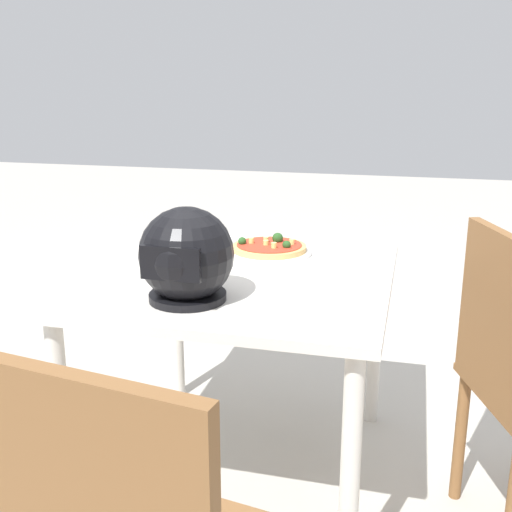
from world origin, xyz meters
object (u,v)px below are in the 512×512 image
at_px(motorcycle_helmet, 186,257).
at_px(drinking_glass, 191,232).
at_px(dining_table, 242,297).
at_px(pizza, 269,247).

height_order(motorcycle_helmet, drinking_glass, motorcycle_helmet).
xyz_separation_m(dining_table, pizza, (-0.04, -0.22, 0.11)).
bearing_deg(pizza, dining_table, 80.33).
bearing_deg(dining_table, drinking_glass, -38.72).
bearing_deg(motorcycle_helmet, drinking_glass, -70.83).
relative_size(dining_table, motorcycle_helmet, 3.84).
distance_m(pizza, drinking_glass, 0.28).
bearing_deg(drinking_glass, dining_table, 141.28).
bearing_deg(dining_table, pizza, -99.67).
distance_m(dining_table, motorcycle_helmet, 0.36).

